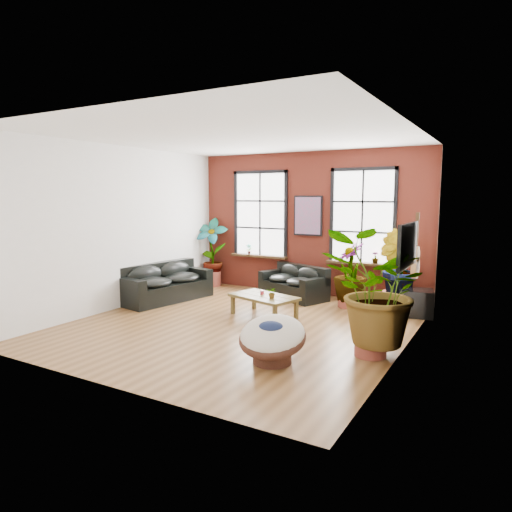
{
  "coord_description": "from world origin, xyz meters",
  "views": [
    {
      "loc": [
        4.41,
        -7.18,
        2.43
      ],
      "look_at": [
        0.0,
        0.6,
        1.25
      ],
      "focal_mm": 32.0,
      "sensor_mm": 36.0,
      "label": 1
    }
  ],
  "objects_px": {
    "sofa_back": "(295,283)",
    "coffee_table": "(264,298)",
    "sofa_left": "(165,284)",
    "papasan_chair": "(272,338)"
  },
  "relations": [
    {
      "from": "sofa_back",
      "to": "sofa_left",
      "type": "relative_size",
      "value": 0.81
    },
    {
      "from": "sofa_back",
      "to": "papasan_chair",
      "type": "height_order",
      "value": "sofa_back"
    },
    {
      "from": "sofa_back",
      "to": "papasan_chair",
      "type": "xyz_separation_m",
      "value": [
        1.54,
        -4.11,
        0.03
      ]
    },
    {
      "from": "sofa_back",
      "to": "coffee_table",
      "type": "distance_m",
      "value": 1.9
    },
    {
      "from": "sofa_back",
      "to": "sofa_left",
      "type": "xyz_separation_m",
      "value": [
        -2.54,
        -1.75,
        0.04
      ]
    },
    {
      "from": "coffee_table",
      "to": "papasan_chair",
      "type": "height_order",
      "value": "papasan_chair"
    },
    {
      "from": "papasan_chair",
      "to": "sofa_left",
      "type": "bearing_deg",
      "value": 140.64
    },
    {
      "from": "sofa_left",
      "to": "sofa_back",
      "type": "bearing_deg",
      "value": -44.83
    },
    {
      "from": "sofa_left",
      "to": "papasan_chair",
      "type": "xyz_separation_m",
      "value": [
        4.08,
        -2.36,
        -0.01
      ]
    },
    {
      "from": "sofa_back",
      "to": "sofa_left",
      "type": "distance_m",
      "value": 3.09
    }
  ]
}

